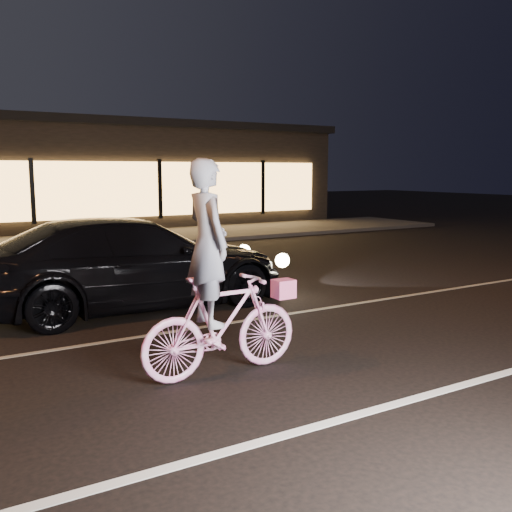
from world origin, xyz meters
TOP-DOWN VIEW (x-y plane):
  - ground at (0.00, 0.00)m, footprint 90.00×90.00m
  - lane_stripe_near at (0.00, -1.50)m, footprint 60.00×0.12m
  - lane_stripe_far at (0.00, 2.00)m, footprint 60.00×0.10m
  - sidewalk at (0.00, 13.00)m, footprint 30.00×4.00m
  - storefront at (0.00, 18.97)m, footprint 25.40×8.42m
  - cyclist at (-0.56, 0.12)m, footprint 1.91×0.66m
  - sedan at (-0.33, 3.69)m, footprint 5.26×2.15m

SIDE VIEW (x-z plane):
  - ground at x=0.00m, z-range 0.00..0.00m
  - lane_stripe_near at x=0.00m, z-range 0.00..0.01m
  - lane_stripe_far at x=0.00m, z-range 0.00..0.01m
  - sidewalk at x=0.00m, z-range 0.00..0.12m
  - sedan at x=-0.33m, z-range 0.00..1.52m
  - cyclist at x=-0.56m, z-range -0.35..2.06m
  - storefront at x=0.00m, z-range 0.05..4.25m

